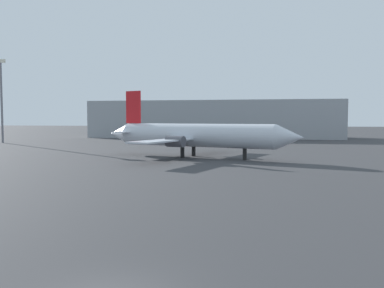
% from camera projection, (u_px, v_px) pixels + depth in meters
% --- Properties ---
extents(airplane_on_taxiway, '(31.80, 26.08, 10.32)m').
position_uv_depth(airplane_on_taxiway, '(194.00, 135.00, 59.94)').
color(airplane_on_taxiway, silver).
rests_on(airplane_on_taxiway, ground_plane).
extents(light_mast_left, '(2.40, 0.50, 20.00)m').
position_uv_depth(light_mast_left, '(1.00, 96.00, 95.93)').
color(light_mast_left, slate).
rests_on(light_mast_left, ground_plane).
extents(terminal_building, '(75.80, 19.35, 11.27)m').
position_uv_depth(terminal_building, '(214.00, 119.00, 124.77)').
color(terminal_building, '#999EA3').
rests_on(terminal_building, ground_plane).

